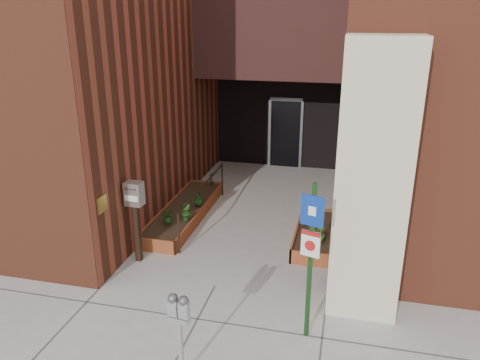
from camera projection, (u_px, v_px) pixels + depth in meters
The scene contains 15 objects.
ground at pixel (215, 286), 8.48m from camera, with size 80.00×80.00×0.00m, color #9E9991.
architecture at pixel (275, 0), 13.13m from camera, with size 20.00×14.60×10.00m.
planter_left at pixel (185, 212), 11.25m from camera, with size 0.90×3.60×0.30m.
planter_right at pixel (315, 235), 10.10m from camera, with size 0.80×2.20×0.30m.
handrail at pixel (203, 191), 10.88m from camera, with size 0.04×3.34×0.90m.
parking_meter at pixel (179, 315), 6.03m from camera, with size 0.30×0.15×1.31m.
sign_post at pixel (311, 247), 6.66m from camera, with size 0.33×0.13×2.50m.
payment_dropbox at pixel (135, 205), 8.95m from camera, with size 0.34×0.27×1.67m.
shrub_left_a at pixel (168, 215), 10.29m from camera, with size 0.30×0.30×0.34m, color #245719.
shrub_left_b at pixel (186, 212), 10.39m from camera, with size 0.21×0.21×0.39m, color #1B5117.
shrub_left_c at pixel (198, 198), 11.21m from camera, with size 0.20×0.20×0.35m, color #1B5819.
shrub_left_d at pixel (211, 178), 12.56m from camera, with size 0.17×0.17×0.32m, color #1C4F16.
shrub_right_a at pixel (320, 233), 9.44m from camera, with size 0.20×0.20×0.37m, color #28621C.
shrub_right_b at pixel (304, 218), 10.12m from camera, with size 0.18×0.18×0.34m, color #225E1B.
shrub_right_c at pixel (308, 205), 10.86m from camera, with size 0.29×0.29×0.32m, color #275B1A.
Camera 1 is at (2.15, -7.01, 4.70)m, focal length 35.00 mm.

